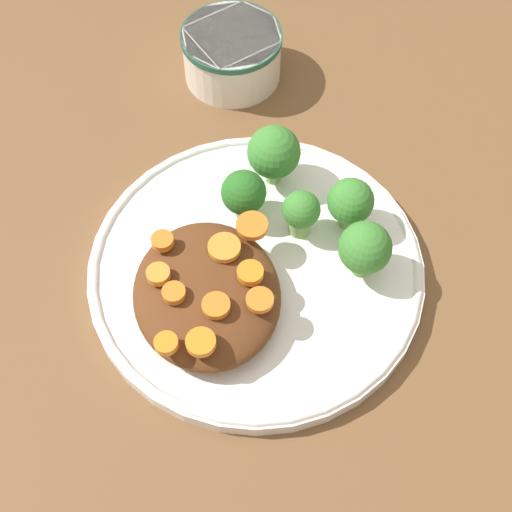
# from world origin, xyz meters

# --- Properties ---
(ground_plane) EXTENTS (4.00, 4.00, 0.00)m
(ground_plane) POSITION_xyz_m (0.00, 0.00, 0.00)
(ground_plane) COLOR brown
(plate) EXTENTS (0.28, 0.28, 0.02)m
(plate) POSITION_xyz_m (0.00, 0.00, 0.01)
(plate) COLOR white
(plate) RESTS_ON ground_plane
(dip_bowl) EXTENTS (0.10, 0.10, 0.05)m
(dip_bowl) POSITION_xyz_m (0.24, -0.02, 0.03)
(dip_bowl) COLOR white
(dip_bowl) RESTS_ON ground_plane
(stew_mound) EXTENTS (0.14, 0.12, 0.03)m
(stew_mound) POSITION_xyz_m (-0.03, 0.05, 0.03)
(stew_mound) COLOR #5B3319
(stew_mound) RESTS_ON plate
(broccoli_floret_0) EXTENTS (0.04, 0.04, 0.05)m
(broccoli_floret_0) POSITION_xyz_m (0.03, -0.09, 0.05)
(broccoli_floret_0) COLOR #7FA85B
(broccoli_floret_0) RESTS_ON plate
(broccoli_floret_1) EXTENTS (0.05, 0.05, 0.06)m
(broccoli_floret_1) POSITION_xyz_m (0.09, -0.03, 0.05)
(broccoli_floret_1) COLOR #7FA85B
(broccoli_floret_1) RESTS_ON plate
(broccoli_floret_2) EXTENTS (0.04, 0.04, 0.06)m
(broccoli_floret_2) POSITION_xyz_m (-0.02, -0.08, 0.05)
(broccoli_floret_2) COLOR #759E51
(broccoli_floret_2) RESTS_ON plate
(broccoli_floret_3) EXTENTS (0.04, 0.04, 0.05)m
(broccoli_floret_3) POSITION_xyz_m (0.05, 0.00, 0.04)
(broccoli_floret_3) COLOR #759E51
(broccoli_floret_3) RESTS_ON plate
(broccoli_floret_4) EXTENTS (0.03, 0.03, 0.05)m
(broccoli_floret_4) POSITION_xyz_m (0.03, -0.04, 0.04)
(broccoli_floret_4) COLOR #7FA85B
(broccoli_floret_4) RESTS_ON plate
(carrot_slice_0) EXTENTS (0.03, 0.03, 0.01)m
(carrot_slice_0) POSITION_xyz_m (-0.00, 0.03, 0.05)
(carrot_slice_0) COLOR orange
(carrot_slice_0) RESTS_ON stew_mound
(carrot_slice_1) EXTENTS (0.02, 0.02, 0.01)m
(carrot_slice_1) POSITION_xyz_m (-0.03, 0.07, 0.05)
(carrot_slice_1) COLOR orange
(carrot_slice_1) RESTS_ON stew_mound
(carrot_slice_2) EXTENTS (0.02, 0.02, 0.01)m
(carrot_slice_2) POSITION_xyz_m (-0.05, 0.01, 0.05)
(carrot_slice_2) COLOR orange
(carrot_slice_2) RESTS_ON stew_mound
(carrot_slice_3) EXTENTS (0.02, 0.02, 0.01)m
(carrot_slice_3) POSITION_xyz_m (0.02, 0.07, 0.05)
(carrot_slice_3) COLOR orange
(carrot_slice_3) RESTS_ON stew_mound
(carrot_slice_4) EXTENTS (0.02, 0.02, 0.01)m
(carrot_slice_4) POSITION_xyz_m (-0.08, 0.06, 0.05)
(carrot_slice_4) COLOR orange
(carrot_slice_4) RESTS_ON stew_mound
(carrot_slice_5) EXTENTS (0.03, 0.03, 0.01)m
(carrot_slice_5) POSITION_xyz_m (0.02, 0.00, 0.05)
(carrot_slice_5) COLOR orange
(carrot_slice_5) RESTS_ON stew_mound
(carrot_slice_6) EXTENTS (0.02, 0.02, 0.01)m
(carrot_slice_6) POSITION_xyz_m (-0.07, 0.08, 0.05)
(carrot_slice_6) COLOR orange
(carrot_slice_6) RESTS_ON stew_mound
(carrot_slice_7) EXTENTS (0.02, 0.02, 0.01)m
(carrot_slice_7) POSITION_xyz_m (-0.05, 0.04, 0.05)
(carrot_slice_7) COLOR orange
(carrot_slice_7) RESTS_ON stew_mound
(carrot_slice_8) EXTENTS (0.02, 0.02, 0.01)m
(carrot_slice_8) POSITION_xyz_m (-0.03, 0.01, 0.05)
(carrot_slice_8) COLOR orange
(carrot_slice_8) RESTS_ON stew_mound
(carrot_slice_9) EXTENTS (0.02, 0.02, 0.01)m
(carrot_slice_9) POSITION_xyz_m (-0.01, 0.08, 0.05)
(carrot_slice_9) COLOR orange
(carrot_slice_9) RESTS_ON stew_mound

